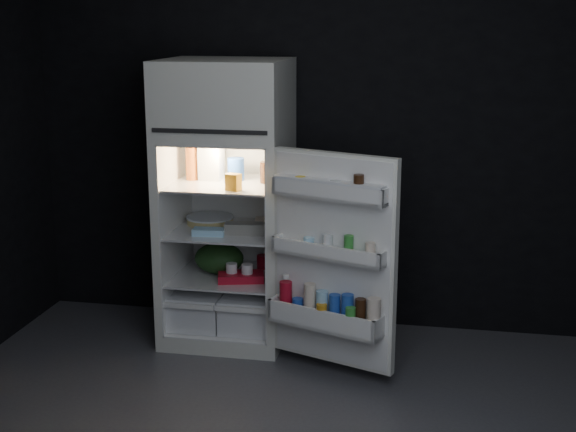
% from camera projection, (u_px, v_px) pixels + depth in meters
% --- Properties ---
extents(wall_back, '(4.00, 0.00, 2.70)m').
position_uv_depth(wall_back, '(332.00, 124.00, 5.19)').
color(wall_back, black).
rests_on(wall_back, ground).
extents(wall_front, '(4.00, 0.00, 2.70)m').
position_uv_depth(wall_front, '(143.00, 302.00, 1.95)').
color(wall_front, black).
rests_on(wall_front, ground).
extents(refrigerator, '(0.76, 0.71, 1.78)m').
position_uv_depth(refrigerator, '(227.00, 192.00, 5.04)').
color(refrigerator, white).
rests_on(refrigerator, ground).
extents(fridge_door, '(0.74, 0.43, 1.22)m').
position_uv_depth(fridge_door, '(332.00, 264.00, 4.48)').
color(fridge_door, white).
rests_on(fridge_door, ground).
extents(milk_jug, '(0.14, 0.14, 0.24)m').
position_uv_depth(milk_jug, '(211.00, 161.00, 5.05)').
color(milk_jug, white).
rests_on(milk_jug, refrigerator).
extents(mayo_jar, '(0.12, 0.12, 0.14)m').
position_uv_depth(mayo_jar, '(236.00, 169.00, 5.04)').
color(mayo_jar, '#1F48AC').
rests_on(mayo_jar, refrigerator).
extents(jam_jar, '(0.12, 0.12, 0.13)m').
position_uv_depth(jam_jar, '(269.00, 172.00, 4.96)').
color(jam_jar, black).
rests_on(jam_jar, refrigerator).
extents(amber_bottle, '(0.10, 0.10, 0.22)m').
position_uv_depth(amber_bottle, '(192.00, 162.00, 5.04)').
color(amber_bottle, '#BF5A1E').
rests_on(amber_bottle, refrigerator).
extents(small_carton, '(0.10, 0.08, 0.10)m').
position_uv_depth(small_carton, '(233.00, 182.00, 4.74)').
color(small_carton, orange).
rests_on(small_carton, refrigerator).
extents(egg_carton, '(0.27, 0.13, 0.07)m').
position_uv_depth(egg_carton, '(246.00, 229.00, 4.93)').
color(egg_carton, gray).
rests_on(egg_carton, refrigerator).
extents(pie, '(0.34, 0.34, 0.04)m').
position_uv_depth(pie, '(210.00, 221.00, 5.18)').
color(pie, tan).
rests_on(pie, refrigerator).
extents(flat_package, '(0.21, 0.12, 0.04)m').
position_uv_depth(flat_package, '(209.00, 232.00, 4.91)').
color(flat_package, '#9BD1F0').
rests_on(flat_package, refrigerator).
extents(wrapped_pkg, '(0.15, 0.13, 0.05)m').
position_uv_depth(wrapped_pkg, '(266.00, 222.00, 5.12)').
color(wrapped_pkg, beige).
rests_on(wrapped_pkg, refrigerator).
extents(produce_bag, '(0.34, 0.30, 0.20)m').
position_uv_depth(produce_bag, '(219.00, 258.00, 5.13)').
color(produce_bag, '#193815').
rests_on(produce_bag, refrigerator).
extents(yogurt_tray, '(0.31, 0.22, 0.05)m').
position_uv_depth(yogurt_tray, '(241.00, 277.00, 4.99)').
color(yogurt_tray, '#AF0F21').
rests_on(yogurt_tray, refrigerator).
extents(small_can_red, '(0.08, 0.08, 0.09)m').
position_uv_depth(small_can_red, '(263.00, 262.00, 5.24)').
color(small_can_red, '#AF0F21').
rests_on(small_can_red, refrigerator).
extents(small_can_silver, '(0.07, 0.07, 0.09)m').
position_uv_depth(small_can_silver, '(270.00, 263.00, 5.21)').
color(small_can_silver, silver).
rests_on(small_can_silver, refrigerator).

